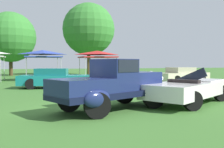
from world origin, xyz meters
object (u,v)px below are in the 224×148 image
(feature_pickup_truck, at_px, (112,84))
(canopy_tent_center_field, at_px, (43,53))
(neighbor_convertible, at_px, (190,88))
(show_car_cream, at_px, (182,75))
(show_car_teal, at_px, (54,78))
(canopy_tent_right_field, at_px, (97,54))

(feature_pickup_truck, xyz_separation_m, canopy_tent_center_field, (-1.51, 15.92, 1.56))
(feature_pickup_truck, relative_size, neighbor_convertible, 0.92)
(neighbor_convertible, distance_m, show_car_cream, 10.49)
(neighbor_convertible, xyz_separation_m, canopy_tent_center_field, (-4.87, 15.39, 1.84))
(neighbor_convertible, height_order, show_car_cream, neighbor_convertible)
(show_car_teal, height_order, canopy_tent_right_field, canopy_tent_right_field)
(show_car_teal, xyz_separation_m, show_car_cream, (9.94, 1.29, -0.00))
(show_car_cream, relative_size, canopy_tent_center_field, 1.42)
(feature_pickup_truck, xyz_separation_m, show_car_cream, (8.74, 9.53, -0.26))
(neighbor_convertible, bearing_deg, show_car_teal, 120.60)
(show_car_cream, bearing_deg, feature_pickup_truck, -132.51)
(feature_pickup_truck, relative_size, show_car_cream, 0.98)
(show_car_cream, bearing_deg, show_car_teal, -172.60)
(canopy_tent_center_field, height_order, canopy_tent_right_field, same)
(show_car_cream, bearing_deg, neighbor_convertible, -120.87)
(show_car_cream, bearing_deg, canopy_tent_center_field, 148.07)
(show_car_teal, xyz_separation_m, canopy_tent_right_field, (4.64, 7.40, 1.82))
(show_car_cream, bearing_deg, canopy_tent_right_field, 130.95)
(canopy_tent_center_field, bearing_deg, canopy_tent_right_field, -3.17)
(canopy_tent_center_field, bearing_deg, show_car_cream, -31.93)
(neighbor_convertible, bearing_deg, canopy_tent_center_field, 107.55)
(feature_pickup_truck, distance_m, show_car_cream, 12.94)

